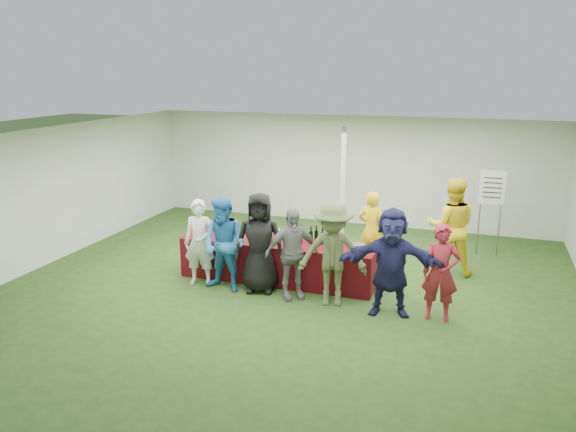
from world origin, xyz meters
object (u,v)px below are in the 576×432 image
(customer_0, at_px, (200,243))
(customer_3, at_px, (292,253))
(customer_6, at_px, (441,273))
(serving_table, at_px, (278,261))
(staff_pourer, at_px, (372,230))
(customer_1, at_px, (224,244))
(customer_4, at_px, (333,254))
(customer_5, at_px, (391,262))
(dump_bucket, at_px, (358,249))
(wine_list_sign, at_px, (492,194))
(customer_2, at_px, (260,243))
(staff_back, at_px, (451,227))

(customer_0, relative_size, customer_3, 0.99)
(customer_0, bearing_deg, customer_6, -11.79)
(serving_table, relative_size, staff_pourer, 2.33)
(serving_table, bearing_deg, staff_pourer, 38.90)
(customer_6, bearing_deg, customer_1, 178.06)
(customer_0, height_order, customer_4, customer_4)
(customer_5, bearing_deg, customer_6, -4.59)
(serving_table, height_order, customer_1, customer_1)
(dump_bucket, height_order, customer_3, customer_3)
(customer_5, bearing_deg, customer_3, 167.62)
(wine_list_sign, xyz_separation_m, customer_3, (-3.16, -3.44, -0.52))
(serving_table, xyz_separation_m, customer_6, (2.94, -0.73, 0.39))
(staff_pourer, bearing_deg, customer_4, 93.77)
(customer_2, xyz_separation_m, customer_6, (3.07, -0.17, -0.11))
(wine_list_sign, relative_size, customer_1, 1.07)
(staff_back, distance_m, customer_1, 4.25)
(customer_5, xyz_separation_m, customer_6, (0.76, 0.06, -0.10))
(dump_bucket, xyz_separation_m, customer_4, (-0.31, -0.50, 0.03))
(staff_pourer, xyz_separation_m, customer_0, (-2.76, -1.81, 0.01))
(staff_back, bearing_deg, customer_6, 81.25)
(dump_bucket, xyz_separation_m, staff_pourer, (-0.03, 1.43, -0.07))
(staff_pourer, distance_m, customer_4, 1.95)
(customer_3, relative_size, customer_6, 1.03)
(customer_0, bearing_deg, wine_list_sign, 24.27)
(dump_bucket, xyz_separation_m, customer_2, (-1.66, -0.34, 0.04))
(customer_6, bearing_deg, wine_list_sign, 76.27)
(staff_pourer, height_order, customer_2, customer_2)
(dump_bucket, bearing_deg, wine_list_sign, 54.54)
(customer_3, distance_m, customer_5, 1.68)
(staff_pourer, relative_size, customer_3, 0.97)
(customer_0, bearing_deg, customer_1, -23.48)
(staff_back, height_order, customer_6, staff_back)
(customer_2, relative_size, customer_5, 1.01)
(serving_table, xyz_separation_m, customer_5, (2.18, -0.78, 0.50))
(customer_3, height_order, customer_5, customer_5)
(staff_pourer, bearing_deg, customer_0, 45.29)
(wine_list_sign, bearing_deg, customer_4, -124.95)
(staff_back, bearing_deg, customer_5, 62.08)
(customer_2, bearing_deg, staff_back, 19.04)
(customer_2, bearing_deg, dump_bucket, -1.69)
(customer_1, bearing_deg, customer_4, 8.75)
(dump_bucket, height_order, customer_2, customer_2)
(customer_3, height_order, customer_4, customer_4)
(wine_list_sign, height_order, customer_4, wine_list_sign)
(dump_bucket, bearing_deg, customer_4, -121.75)
(staff_back, height_order, customer_5, staff_back)
(customer_0, distance_m, customer_4, 2.49)
(customer_2, xyz_separation_m, customer_3, (0.63, -0.12, -0.09))
(customer_3, height_order, customer_6, customer_3)
(serving_table, relative_size, customer_2, 2.04)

